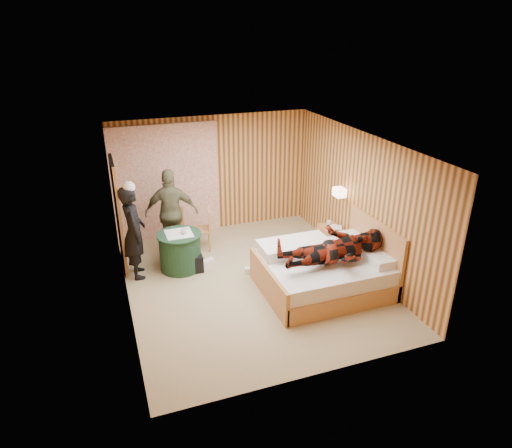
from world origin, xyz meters
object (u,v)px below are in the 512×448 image
object	(u,v)px
duffel_bag	(187,264)
chair_far	(174,228)
man_at_table	(172,213)
chair_near	(205,226)
round_table	(180,251)
nightstand	(331,239)
wall_lamp	(340,192)
woman_standing	(134,232)
bed	(325,271)
man_on_bed	(335,241)

from	to	relation	value
duffel_bag	chair_far	bearing A→B (deg)	97.20
duffel_bag	man_at_table	distance (m)	1.10
chair_near	man_at_table	size ratio (longest dim) A/B	0.51
round_table	man_at_table	size ratio (longest dim) A/B	0.47
nightstand	chair_far	distance (m)	3.11
chair_far	chair_near	size ratio (longest dim) A/B	1.07
wall_lamp	chair_far	world-z (taller)	wall_lamp
round_table	woman_standing	bearing A→B (deg)	178.85
woman_standing	chair_far	bearing A→B (deg)	-52.44
round_table	chair_far	bearing A→B (deg)	89.00
bed	chair_far	world-z (taller)	bed
bed	man_on_bed	distance (m)	0.71
round_table	chair_far	world-z (taller)	chair_far
duffel_bag	man_at_table	size ratio (longest dim) A/B	0.32
chair_near	duffel_bag	xyz separation A→B (m)	(-0.54, -0.80, -0.35)
round_table	duffel_bag	distance (m)	0.28
woman_standing	man_at_table	world-z (taller)	man_at_table
chair_near	man_on_bed	size ratio (longest dim) A/B	0.49
wall_lamp	round_table	size ratio (longest dim) A/B	0.32
round_table	man_on_bed	bearing A→B (deg)	-38.12
duffel_bag	man_at_table	bearing A→B (deg)	97.76
wall_lamp	bed	size ratio (longest dim) A/B	0.12
bed	man_at_table	size ratio (longest dim) A/B	1.21
round_table	chair_far	xyz separation A→B (m)	(0.01, 0.65, 0.18)
nightstand	man_on_bed	bearing A→B (deg)	-117.49
wall_lamp	woman_standing	world-z (taller)	woman_standing
chair_near	man_on_bed	world-z (taller)	man_on_bed
chair_near	woman_standing	xyz separation A→B (m)	(-1.40, -0.62, 0.35)
wall_lamp	nightstand	world-z (taller)	wall_lamp
chair_far	nightstand	bearing A→B (deg)	-10.63
chair_far	man_on_bed	distance (m)	3.28
nightstand	duffel_bag	distance (m)	2.87
chair_far	wall_lamp	bearing A→B (deg)	-12.36
bed	man_at_table	xyz separation A→B (m)	(-2.19, 2.19, 0.54)
chair_near	woman_standing	size ratio (longest dim) A/B	0.51
man_on_bed	chair_far	bearing A→B (deg)	132.76
nightstand	round_table	distance (m)	2.97
duffel_bag	round_table	bearing A→B (deg)	119.00
round_table	wall_lamp	bearing A→B (deg)	-8.62
nightstand	man_on_bed	size ratio (longest dim) A/B	0.31
chair_near	man_at_table	distance (m)	0.72
chair_far	chair_near	distance (m)	0.61
nightstand	wall_lamp	bearing A→B (deg)	-69.52
round_table	chair_near	world-z (taller)	chair_near
round_table	nightstand	bearing A→B (deg)	-6.53
round_table	man_on_bed	world-z (taller)	man_on_bed
bed	woman_standing	size ratio (longest dim) A/B	1.22
chair_far	man_on_bed	bearing A→B (deg)	-39.35
chair_near	man_at_table	bearing A→B (deg)	-80.89
duffel_bag	man_on_bed	xyz separation A→B (m)	(2.13, -1.57, 0.84)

